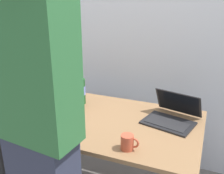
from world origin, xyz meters
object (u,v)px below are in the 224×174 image
(laptop, at_px, (172,115))
(person_figure, at_px, (40,140))
(beer_bottle_dark, at_px, (71,92))
(beer_bottle_green, at_px, (69,88))
(beer_bottle_brown, at_px, (78,96))
(beer_bottle_amber, at_px, (81,89))
(coffee_mug, at_px, (128,142))

(laptop, bearing_deg, person_figure, -119.59)
(beer_bottle_dark, relative_size, beer_bottle_green, 1.00)
(beer_bottle_dark, bearing_deg, beer_bottle_brown, -30.40)
(beer_bottle_green, relative_size, person_figure, 0.16)
(laptop, height_order, beer_bottle_dark, beer_bottle_dark)
(beer_bottle_amber, relative_size, beer_bottle_dark, 1.05)
(beer_bottle_amber, bearing_deg, laptop, -2.56)
(beer_bottle_green, height_order, coffee_mug, beer_bottle_green)
(beer_bottle_green, xyz_separation_m, coffee_mug, (0.68, -0.49, -0.07))
(beer_bottle_brown, height_order, coffee_mug, beer_bottle_brown)
(beer_bottle_amber, bearing_deg, beer_bottle_dark, -127.81)
(laptop, bearing_deg, beer_bottle_green, 177.22)
(beer_bottle_dark, height_order, person_figure, person_figure)
(beer_bottle_green, bearing_deg, beer_bottle_amber, -4.09)
(laptop, relative_size, beer_bottle_amber, 1.28)
(laptop, xyz_separation_m, beer_bottle_green, (-0.85, 0.04, 0.08))
(beer_bottle_amber, xyz_separation_m, beer_bottle_green, (-0.12, 0.01, -0.01))
(beer_bottle_brown, bearing_deg, beer_bottle_dark, 149.60)
(beer_bottle_brown, distance_m, person_figure, 0.79)
(beer_bottle_dark, bearing_deg, beer_bottle_amber, 52.19)
(laptop, xyz_separation_m, person_figure, (-0.47, -0.83, 0.16))
(beer_bottle_dark, bearing_deg, beer_bottle_green, 131.92)
(beer_bottle_dark, distance_m, person_figure, 0.86)
(laptop, bearing_deg, beer_bottle_brown, -173.03)
(laptop, relative_size, beer_bottle_dark, 1.34)
(beer_bottle_dark, distance_m, coffee_mug, 0.75)
(beer_bottle_amber, height_order, beer_bottle_green, beer_bottle_amber)
(laptop, bearing_deg, beer_bottle_amber, 177.44)
(beer_bottle_dark, height_order, beer_bottle_brown, beer_bottle_dark)
(beer_bottle_amber, bearing_deg, person_figure, -73.15)
(beer_bottle_amber, height_order, person_figure, person_figure)
(coffee_mug, bearing_deg, beer_bottle_amber, 139.18)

